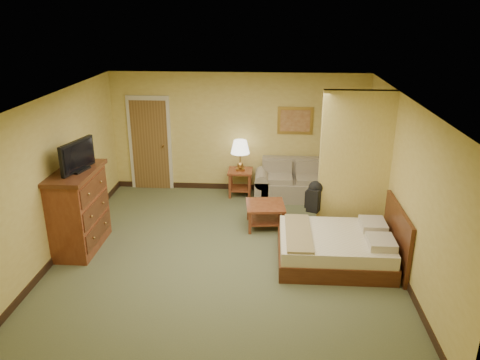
# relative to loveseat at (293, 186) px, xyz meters

# --- Properties ---
(floor) EXTENTS (6.00, 6.00, 0.00)m
(floor) POSITION_rel_loveseat_xyz_m (-1.21, -2.57, -0.27)
(floor) COLOR #565C3C
(floor) RESTS_ON ground
(ceiling) EXTENTS (6.00, 6.00, 0.00)m
(ceiling) POSITION_rel_loveseat_xyz_m (-1.21, -2.57, 2.33)
(ceiling) COLOR white
(ceiling) RESTS_ON back_wall
(back_wall) EXTENTS (5.50, 0.02, 2.60)m
(back_wall) POSITION_rel_loveseat_xyz_m (-1.21, 0.43, 1.03)
(back_wall) COLOR #D6BC5B
(back_wall) RESTS_ON floor
(left_wall) EXTENTS (0.02, 6.00, 2.60)m
(left_wall) POSITION_rel_loveseat_xyz_m (-3.96, -2.57, 1.03)
(left_wall) COLOR #D6BC5B
(left_wall) RESTS_ON floor
(right_wall) EXTENTS (0.02, 6.00, 2.60)m
(right_wall) POSITION_rel_loveseat_xyz_m (1.54, -2.57, 1.03)
(right_wall) COLOR #D6BC5B
(right_wall) RESTS_ON floor
(partition) EXTENTS (1.20, 0.15, 2.60)m
(partition) POSITION_rel_loveseat_xyz_m (0.94, -1.65, 1.03)
(partition) COLOR #D6BC5B
(partition) RESTS_ON floor
(door) EXTENTS (0.94, 0.16, 2.10)m
(door) POSITION_rel_loveseat_xyz_m (-3.16, 0.39, 0.76)
(door) COLOR beige
(door) RESTS_ON floor
(baseboard) EXTENTS (5.50, 0.02, 0.12)m
(baseboard) POSITION_rel_loveseat_xyz_m (-1.21, 0.42, -0.21)
(baseboard) COLOR black
(baseboard) RESTS_ON floor
(loveseat) EXTENTS (1.65, 0.77, 0.84)m
(loveseat) POSITION_rel_loveseat_xyz_m (0.00, 0.00, 0.00)
(loveseat) COLOR gray
(loveseat) RESTS_ON floor
(side_table) EXTENTS (0.52, 0.52, 0.57)m
(side_table) POSITION_rel_loveseat_xyz_m (-1.15, 0.08, 0.10)
(side_table) COLOR maroon
(side_table) RESTS_ON floor
(table_lamp) EXTENTS (0.40, 0.40, 0.66)m
(table_lamp) POSITION_rel_loveseat_xyz_m (-1.15, 0.08, 0.80)
(table_lamp) COLOR #A67B3D
(table_lamp) RESTS_ON side_table
(coffee_table) EXTENTS (0.76, 0.76, 0.45)m
(coffee_table) POSITION_rel_loveseat_xyz_m (-0.58, -1.45, 0.05)
(coffee_table) COLOR maroon
(coffee_table) RESTS_ON floor
(wall_picture) EXTENTS (0.75, 0.04, 0.58)m
(wall_picture) POSITION_rel_loveseat_xyz_m (-0.00, 0.40, 1.33)
(wall_picture) COLOR #B78E3F
(wall_picture) RESTS_ON back_wall
(dresser) EXTENTS (0.68, 1.30, 1.39)m
(dresser) POSITION_rel_loveseat_xyz_m (-3.69, -2.47, 0.43)
(dresser) COLOR maroon
(dresser) RESTS_ON floor
(tv) EXTENTS (0.28, 0.81, 0.50)m
(tv) POSITION_rel_loveseat_xyz_m (-3.59, -2.47, 1.35)
(tv) COLOR black
(tv) RESTS_ON dresser
(bed) EXTENTS (1.88, 1.51, 0.97)m
(bed) POSITION_rel_loveseat_xyz_m (0.61, -2.67, -0.00)
(bed) COLOR #472010
(bed) RESTS_ON floor
(backpack) EXTENTS (0.32, 0.37, 0.54)m
(backpack) POSITION_rel_loveseat_xyz_m (0.29, -1.70, 0.49)
(backpack) COLOR black
(backpack) RESTS_ON bed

